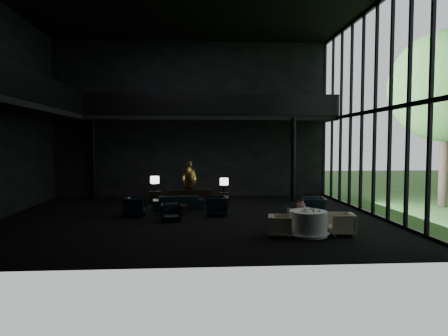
{
  "coord_description": "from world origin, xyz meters",
  "views": [
    {
      "loc": [
        0.2,
        -14.76,
        2.77
      ],
      "look_at": [
        1.25,
        0.5,
        1.82
      ],
      "focal_mm": 32.0,
      "sensor_mm": 36.0,
      "label": 1
    }
  ],
  "objects": [
    {
      "name": "dining_table",
      "position": [
        3.53,
        -3.13,
        0.33
      ],
      "size": [
        1.29,
        1.29,
        0.75
      ],
      "color": "white",
      "rests_on": "floor"
    },
    {
      "name": "coffee_cup",
      "position": [
        3.83,
        -3.3,
        0.79
      ],
      "size": [
        0.09,
        0.09,
        0.05
      ],
      "primitive_type": "cylinder",
      "rotation": [
        0.0,
        0.0,
        -0.33
      ],
      "color": "white",
      "rests_on": "saucer"
    },
    {
      "name": "floor",
      "position": [
        0.0,
        0.0,
        0.0
      ],
      "size": [
        14.0,
        12.0,
        0.02
      ],
      "primitive_type": "cube",
      "color": "black",
      "rests_on": "ground"
    },
    {
      "name": "curtain_wall",
      "position": [
        6.95,
        0.0,
        4.0
      ],
      "size": [
        0.2,
        12.0,
        8.0
      ],
      "primitive_type": null,
      "color": "black",
      "rests_on": "ground"
    },
    {
      "name": "table_lamp_right",
      "position": [
        1.47,
        3.68,
        0.97
      ],
      "size": [
        0.39,
        0.39,
        0.66
      ],
      "color": "black",
      "rests_on": "side_table_right"
    },
    {
      "name": "mezzanine_left",
      "position": [
        -6.0,
        0.0,
        4.0
      ],
      "size": [
        2.0,
        12.0,
        0.25
      ],
      "primitive_type": "cube",
      "color": "black",
      "rests_on": "wall_left"
    },
    {
      "name": "railing_left",
      "position": [
        -5.0,
        0.0,
        4.6
      ],
      "size": [
        0.06,
        12.0,
        1.0
      ],
      "primitive_type": "cube",
      "color": "black",
      "rests_on": "mezzanine_left"
    },
    {
      "name": "sofa",
      "position": [
        -0.57,
        1.92,
        0.42
      ],
      "size": [
        2.22,
        0.87,
        0.84
      ],
      "primitive_type": "imported",
      "rotation": [
        0.0,
        0.0,
        3.25
      ],
      "color": "black",
      "rests_on": "floor"
    },
    {
      "name": "lounge_armchair_west",
      "position": [
        -2.14,
        0.42,
        0.43
      ],
      "size": [
        0.83,
        0.88,
        0.86
      ],
      "primitive_type": "imported",
      "rotation": [
        0.0,
        0.0,
        1.51
      ],
      "color": "black",
      "rests_on": "floor"
    },
    {
      "name": "saucer",
      "position": [
        3.84,
        -3.16,
        0.76
      ],
      "size": [
        0.17,
        0.17,
        0.01
      ],
      "primitive_type": "cylinder",
      "rotation": [
        0.0,
        0.0,
        0.24
      ],
      "color": "white",
      "rests_on": "dining_table"
    },
    {
      "name": "bronze_urn",
      "position": [
        -0.13,
        3.67,
        1.21
      ],
      "size": [
        0.69,
        0.69,
        1.28
      ],
      "color": "olive",
      "rests_on": "console"
    },
    {
      "name": "coffee_table",
      "position": [
        -0.66,
        0.76,
        0.19
      ],
      "size": [
        0.96,
        0.96,
        0.37
      ],
      "primitive_type": "cube",
      "rotation": [
        0.0,
        0.0,
        -0.14
      ],
      "color": "black",
      "rests_on": "floor"
    },
    {
      "name": "side_table_right",
      "position": [
        1.47,
        3.64,
        0.25
      ],
      "size": [
        0.45,
        0.45,
        0.5
      ],
      "primitive_type": "cube",
      "color": "black",
      "rests_on": "floor"
    },
    {
      "name": "plate_b",
      "position": [
        3.71,
        -2.86,
        0.76
      ],
      "size": [
        0.28,
        0.28,
        0.01
      ],
      "primitive_type": "cylinder",
      "rotation": [
        0.0,
        0.0,
        0.39
      ],
      "color": "white",
      "rests_on": "dining_table"
    },
    {
      "name": "table_lamp_left",
      "position": [
        -1.73,
        3.67,
        1.06
      ],
      "size": [
        0.4,
        0.4,
        0.68
      ],
      "color": "black",
      "rests_on": "side_table_left"
    },
    {
      "name": "plate_a",
      "position": [
        3.37,
        -3.29,
        0.76
      ],
      "size": [
        0.3,
        0.3,
        0.02
      ],
      "primitive_type": "cylinder",
      "rotation": [
        0.0,
        0.0,
        -0.24
      ],
      "color": "white",
      "rests_on": "dining_table"
    },
    {
      "name": "wall_front",
      "position": [
        0.0,
        -6.0,
        4.0
      ],
      "size": [
        14.0,
        0.04,
        8.0
      ],
      "primitive_type": "cube",
      "color": "black",
      "rests_on": "ground"
    },
    {
      "name": "mezzanine_back",
      "position": [
        1.0,
        5.0,
        4.0
      ],
      "size": [
        12.0,
        2.0,
        0.25
      ],
      "primitive_type": "cube",
      "color": "black",
      "rests_on": "wall_back"
    },
    {
      "name": "console",
      "position": [
        -0.13,
        3.45,
        0.33
      ],
      "size": [
        2.07,
        0.47,
        0.66
      ],
      "primitive_type": "cube",
      "color": "black",
      "rests_on": "floor"
    },
    {
      "name": "dining_chair_west",
      "position": [
        2.67,
        -3.17,
        0.32
      ],
      "size": [
        0.69,
        0.72,
        0.64
      ],
      "primitive_type": "imported",
      "rotation": [
        0.0,
        0.0,
        1.38
      ],
      "color": "beige",
      "rests_on": "floor"
    },
    {
      "name": "tree_near",
      "position": [
        11.0,
        2.0,
        5.23
      ],
      "size": [
        4.8,
        4.8,
        7.65
      ],
      "color": "#382D23",
      "rests_on": "garden_ground"
    },
    {
      "name": "child",
      "position": [
        3.55,
        -2.22,
        0.73
      ],
      "size": [
        0.27,
        0.27,
        0.57
      ],
      "rotation": [
        0.0,
        0.0,
        3.14
      ],
      "color": "pink",
      "rests_on": "dining_chair_north"
    },
    {
      "name": "lounge_armchair_east",
      "position": [
        0.99,
        0.42,
        0.43
      ],
      "size": [
        0.9,
        0.94,
        0.86
      ],
      "primitive_type": "imported",
      "rotation": [
        0.0,
        0.0,
        -1.71
      ],
      "color": "black",
      "rests_on": "floor"
    },
    {
      "name": "side_table_left",
      "position": [
        -1.73,
        3.66,
        0.29
      ],
      "size": [
        0.53,
        0.53,
        0.58
      ],
      "primitive_type": "cube",
      "color": "black",
      "rests_on": "floor"
    },
    {
      "name": "dining_chair_east",
      "position": [
        4.58,
        -3.1,
        0.35
      ],
      "size": [
        0.74,
        0.78,
        0.7
      ],
      "primitive_type": "imported",
      "rotation": [
        0.0,
        0.0,
        -1.73
      ],
      "color": "beige",
      "rests_on": "floor"
    },
    {
      "name": "column_nw",
      "position": [
        -5.0,
        5.7,
        2.0
      ],
      "size": [
        0.24,
        0.24,
        4.0
      ],
      "primitive_type": "cylinder",
      "color": "black",
      "rests_on": "floor"
    },
    {
      "name": "dining_chair_north",
      "position": [
        3.63,
        -2.12,
        0.36
      ],
      "size": [
        0.89,
        0.87,
        0.72
      ],
      "primitive_type": "imported",
      "rotation": [
        0.0,
        0.0,
        3.53
      ],
      "color": "beige",
      "rests_on": "floor"
    },
    {
      "name": "railing_back",
      "position": [
        1.0,
        4.0,
        4.6
      ],
      "size": [
        12.0,
        0.06,
        1.0
      ],
      "primitive_type": "cube",
      "color": "black",
      "rests_on": "mezzanine_back"
    },
    {
      "name": "lounge_armchair_south",
      "position": [
        -0.71,
        -0.62,
        0.31
      ],
      "size": [
        0.67,
        0.63,
        0.62
      ],
      "primitive_type": "imported",
      "rotation": [
        0.0,
        0.0,
        0.12
      ],
      "color": "black",
      "rests_on": "floor"
    },
    {
      "name": "window_armchair",
      "position": [
        4.78,
        0.46,
        0.4
      ],
      "size": [
        0.71,
        0.99,
        0.8
      ],
      "primitive_type": "imported",
      "rotation": [
        0.0,
        0.0,
        -1.69
      ],
      "color": "black",
      "rests_on": "floor"
    },
    {
      "name": "column_ne",
      "position": [
        4.8,
        4.0,
        2.0
      ],
      "size": [
        0.24,
        0.24,
        4.0
      ],
      "primitive_type": "cylinder",
      "color": "black",
      "rests_on": "floor"
    },
    {
      "name": "cream_pot",
      "position": [
        3.64,
        -3.3,
        0.79
      ],
      "size": [
        0.07,
        0.07,
        0.07
      ],
      "primitive_type": "cylinder",
      "rotation": [
        0.0,
        0.0,
        0.12
      ],
      "color": "#99999E",
      "rests_on": "dining_table"
    },
    {
      "name": "cereal_bowl",
      "position": [
        3.47,
        -2.99,
        0.79
      ],
      "size": [
        0.15,
        0.15,
        0.08
      ],
      "primitive_type": "ellipsoid",
      "color": "white",
      "rests_on": "dining_table"
    },
    {
      "name": "wall_back",
      "position": [
        0.0,
        6.0,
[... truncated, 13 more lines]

